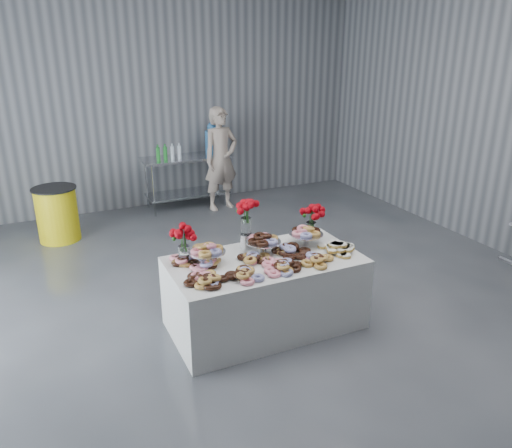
{
  "coord_description": "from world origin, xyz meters",
  "views": [
    {
      "loc": [
        -1.79,
        -3.97,
        2.81
      ],
      "look_at": [
        0.24,
        0.39,
        1.0
      ],
      "focal_mm": 35.0,
      "sensor_mm": 36.0,
      "label": 1
    }
  ],
  "objects_px": {
    "prep_table": "(187,173)",
    "person": "(221,159)",
    "water_jug": "(213,140)",
    "trash_barrel": "(57,214)",
    "display_table": "(265,293)"
  },
  "relations": [
    {
      "from": "display_table",
      "to": "prep_table",
      "type": "height_order",
      "value": "prep_table"
    },
    {
      "from": "display_table",
      "to": "prep_table",
      "type": "xyz_separation_m",
      "value": [
        0.47,
        4.04,
        0.24
      ]
    },
    {
      "from": "water_jug",
      "to": "display_table",
      "type": "bearing_deg",
      "value": -103.45
    },
    {
      "from": "prep_table",
      "to": "water_jug",
      "type": "height_order",
      "value": "water_jug"
    },
    {
      "from": "display_table",
      "to": "person",
      "type": "bearing_deg",
      "value": 75.21
    },
    {
      "from": "trash_barrel",
      "to": "display_table",
      "type": "bearing_deg",
      "value": -63.06
    },
    {
      "from": "prep_table",
      "to": "water_jug",
      "type": "relative_size",
      "value": 2.71
    },
    {
      "from": "prep_table",
      "to": "person",
      "type": "height_order",
      "value": "person"
    },
    {
      "from": "water_jug",
      "to": "prep_table",
      "type": "bearing_deg",
      "value": 180.0
    },
    {
      "from": "prep_table",
      "to": "trash_barrel",
      "type": "relative_size",
      "value": 1.88
    },
    {
      "from": "prep_table",
      "to": "water_jug",
      "type": "distance_m",
      "value": 0.73
    },
    {
      "from": "display_table",
      "to": "trash_barrel",
      "type": "height_order",
      "value": "trash_barrel"
    },
    {
      "from": "display_table",
      "to": "water_jug",
      "type": "xyz_separation_m",
      "value": [
        0.97,
        4.04,
        0.77
      ]
    },
    {
      "from": "display_table",
      "to": "water_jug",
      "type": "relative_size",
      "value": 3.43
    },
    {
      "from": "prep_table",
      "to": "trash_barrel",
      "type": "bearing_deg",
      "value": -163.04
    }
  ]
}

